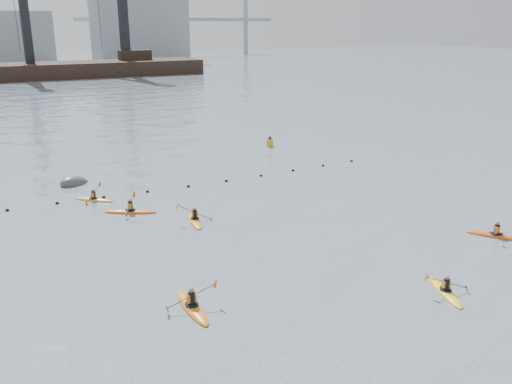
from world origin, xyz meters
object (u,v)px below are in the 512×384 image
nav_buoy (270,143)px  kayaker_5 (94,199)px  mooring_buoy (75,184)px  kayaker_1 (445,291)px  kayaker_0 (192,306)px  kayaker_3 (195,220)px  kayaker_2 (131,211)px  kayaker_4 (496,235)px

nav_buoy → kayaker_5: bearing=-154.4°
mooring_buoy → kayaker_5: bearing=-84.7°
kayaker_1 → nav_buoy: size_ratio=2.52×
kayaker_0 → kayaker_3: size_ratio=1.04×
kayaker_3 → nav_buoy: bearing=60.3°
kayaker_1 → kayaker_2: (-9.45, 16.83, 0.01)m
kayaker_1 → kayaker_5: bearing=139.1°
kayaker_1 → nav_buoy: nav_buoy is taller
kayaker_5 → kayaker_2: bearing=-114.0°
kayaker_0 → kayaker_2: kayaker_0 is taller
kayaker_2 → kayaker_5: bearing=53.0°
kayaker_3 → mooring_buoy: (-4.96, 11.43, -0.10)m
kayaker_2 → kayaker_5: size_ratio=1.27×
kayaker_3 → mooring_buoy: 12.46m
kayaker_0 → kayaker_1: (10.38, -3.95, -0.01)m
kayaker_1 → mooring_buoy: (-11.41, 24.99, -0.09)m
kayaker_3 → kayaker_4: bearing=-24.1°
nav_buoy → mooring_buoy: bearing=-167.4°
kayaker_2 → kayaker_3: (3.01, -3.27, -0.00)m
kayaker_0 → mooring_buoy: (-1.02, 21.04, -0.10)m
mooring_buoy → kayaker_2: bearing=-76.5°
kayaker_2 → kayaker_3: kayaker_3 is taller
nav_buoy → kayaker_1: bearing=-104.3°
kayaker_3 → nav_buoy: size_ratio=2.70×
kayaker_1 → nav_buoy: bearing=96.6°
kayaker_0 → kayaker_1: kayaker_0 is taller
kayaker_0 → kayaker_4: size_ratio=1.14×
kayaker_3 → mooring_buoy: kayaker_3 is taller
kayaker_1 → kayaker_2: kayaker_2 is taller
mooring_buoy → kayaker_3: bearing=-66.5°
kayaker_1 → kayaker_4: bearing=45.7°
kayaker_2 → kayaker_4: (16.93, -13.37, -0.00)m
kayaker_1 → mooring_buoy: 27.47m
kayaker_3 → kayaker_5: kayaker_3 is taller
kayaker_3 → kayaker_5: 8.20m
kayaker_4 → mooring_buoy: bearing=-83.8°
kayaker_1 → kayaker_2: bearing=140.1°
kayaker_2 → mooring_buoy: bearing=43.3°
kayaker_2 → nav_buoy: bearing=-24.0°
nav_buoy → kayaker_2: bearing=-143.7°
kayaker_0 → kayaker_1: size_ratio=1.12×
kayaker_2 → nav_buoy: (16.88, 12.39, 0.26)m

